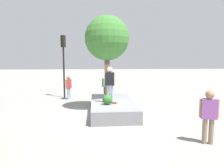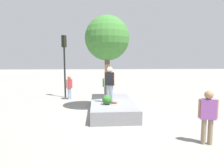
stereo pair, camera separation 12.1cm
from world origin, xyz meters
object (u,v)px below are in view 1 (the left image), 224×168
object	(u,v)px
skateboard	(110,102)
pedestrian_crossing	(69,86)
skateboarder	(110,82)
plaza_tree	(107,39)
bystander_watching	(106,85)
traffic_light_corner	(64,56)
planter_ledge	(112,107)
passerby_with_bag	(209,113)

from	to	relation	value
skateboard	pedestrian_crossing	bearing A→B (deg)	30.83
skateboarder	pedestrian_crossing	xyz separation A→B (m)	(4.30, 2.57, -0.70)
plaza_tree	bystander_watching	size ratio (longest dim) A/B	2.64
traffic_light_corner	pedestrian_crossing	size ratio (longest dim) A/B	2.71
traffic_light_corner	skateboarder	bearing A→B (deg)	-149.69
planter_ledge	bystander_watching	size ratio (longest dim) A/B	2.74
planter_ledge	skateboarder	world-z (taller)	skateboarder
plaza_tree	skateboarder	bearing A→B (deg)	-176.24
skateboard	skateboarder	bearing A→B (deg)	26.57
plaza_tree	skateboarder	size ratio (longest dim) A/B	2.60
skateboard	traffic_light_corner	xyz separation A→B (m)	(5.09, 2.97, 2.44)
traffic_light_corner	passerby_with_bag	xyz separation A→B (m)	(-8.97, -5.83, -2.08)
skateboard	passerby_with_bag	size ratio (longest dim) A/B	0.44
planter_ledge	pedestrian_crossing	bearing A→B (deg)	35.11
plaza_tree	bystander_watching	bearing A→B (deg)	-2.41
skateboarder	pedestrian_crossing	bearing A→B (deg)	30.83
traffic_light_corner	passerby_with_bag	bearing A→B (deg)	-146.97
planter_ledge	pedestrian_crossing	xyz separation A→B (m)	(3.85, 2.71, 0.67)
skateboarder	planter_ledge	bearing A→B (deg)	-17.54
planter_ledge	passerby_with_bag	world-z (taller)	passerby_with_bag
skateboarder	traffic_light_corner	xyz separation A→B (m)	(5.09, 2.97, 1.43)
bystander_watching	skateboarder	bearing A→B (deg)	179.05
traffic_light_corner	bystander_watching	bearing A→B (deg)	-99.80
passerby_with_bag	plaza_tree	bearing A→B (deg)	30.56
skateboarder	bystander_watching	world-z (taller)	skateboarder
bystander_watching	pedestrian_crossing	distance (m)	2.65
plaza_tree	planter_ledge	bearing A→B (deg)	-161.37
plaza_tree	passerby_with_bag	world-z (taller)	plaza_tree
passerby_with_bag	bystander_watching	bearing A→B (deg)	18.24
traffic_light_corner	pedestrian_crossing	bearing A→B (deg)	-152.62
plaza_tree	passerby_with_bag	distance (m)	6.43
passerby_with_bag	traffic_light_corner	bearing A→B (deg)	33.03
passerby_with_bag	pedestrian_crossing	size ratio (longest dim) A/B	1.04
planter_ledge	bystander_watching	xyz separation A→B (m)	(4.11, 0.07, 0.69)
skateboard	bystander_watching	xyz separation A→B (m)	(4.56, -0.08, 0.33)
planter_ledge	passerby_with_bag	bearing A→B (deg)	-147.90
skateboarder	traffic_light_corner	world-z (taller)	traffic_light_corner
pedestrian_crossing	bystander_watching	bearing A→B (deg)	-84.36
skateboard	pedestrian_crossing	xyz separation A→B (m)	(4.30, 2.57, 0.32)
bystander_watching	skateboard	bearing A→B (deg)	179.05
planter_ledge	skateboard	distance (m)	0.59
plaza_tree	skateboarder	distance (m)	2.46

